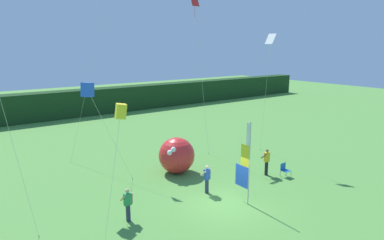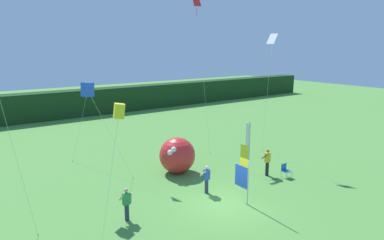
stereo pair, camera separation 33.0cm
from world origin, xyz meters
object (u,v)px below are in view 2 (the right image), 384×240
at_px(person_near_banner, 267,162).
at_px(inflatable_balloon, 177,155).
at_px(kite_yellow_box_2, 119,112).
at_px(kite_red_diamond_5, 197,12).
at_px(kite_white_diamond_0, 272,46).
at_px(kite_blue_box_1, 88,90).
at_px(person_far_left, 207,178).
at_px(person_mid_field, 126,203).
at_px(folding_chair, 285,170).
at_px(banner_flag, 245,164).

relative_size(person_near_banner, inflatable_balloon, 0.74).
bearing_deg(inflatable_balloon, kite_yellow_box_2, -141.95).
height_order(person_near_banner, kite_red_diamond_5, kite_red_diamond_5).
bearing_deg(kite_white_diamond_0, kite_blue_box_1, 177.11).
bearing_deg(person_far_left, person_near_banner, -1.33).
bearing_deg(person_mid_field, person_near_banner, 0.95).
distance_m(folding_chair, kite_red_diamond_5, 13.38).
bearing_deg(person_mid_field, inflatable_balloon, 36.13).
height_order(person_near_banner, kite_yellow_box_2, kite_yellow_box_2).
height_order(person_far_left, kite_yellow_box_2, kite_yellow_box_2).
height_order(folding_chair, kite_blue_box_1, kite_blue_box_1).
xyz_separation_m(kite_blue_box_1, kite_yellow_box_2, (-0.07, -4.20, -0.51)).
height_order(banner_flag, person_mid_field, banner_flag).
height_order(inflatable_balloon, kite_blue_box_1, kite_blue_box_1).
bearing_deg(inflatable_balloon, banner_flag, -85.15).
relative_size(kite_blue_box_1, kite_yellow_box_2, 1.09).
bearing_deg(person_far_left, kite_red_diamond_5, 57.52).
bearing_deg(folding_chair, kite_red_diamond_5, 96.20).
distance_m(banner_flag, person_mid_field, 6.40).
bearing_deg(kite_blue_box_1, kite_yellow_box_2, -90.95).
bearing_deg(kite_red_diamond_5, person_near_banner, -88.66).
distance_m(kite_blue_box_1, kite_yellow_box_2, 4.23).
distance_m(person_mid_field, inflatable_balloon, 6.82).
relative_size(person_far_left, kite_red_diamond_5, 0.14).
distance_m(person_near_banner, person_mid_field, 10.00).
bearing_deg(person_mid_field, kite_yellow_box_2, -124.45).
relative_size(banner_flag, kite_white_diamond_0, 0.49).
bearing_deg(kite_white_diamond_0, banner_flag, -145.65).
xyz_separation_m(person_near_banner, kite_red_diamond_5, (-0.18, 7.55, 9.91)).
relative_size(inflatable_balloon, kite_red_diamond_5, 0.20).
distance_m(kite_white_diamond_0, kite_red_diamond_5, 6.27).
xyz_separation_m(kite_white_diamond_0, kite_red_diamond_5, (-3.09, 4.82, 2.55)).
relative_size(folding_chair, kite_red_diamond_5, 0.07).
xyz_separation_m(inflatable_balloon, kite_white_diamond_0, (7.42, -1.12, 7.10)).
bearing_deg(kite_blue_box_1, folding_chair, -21.16).
bearing_deg(person_near_banner, banner_flag, -153.50).
bearing_deg(banner_flag, kite_white_diamond_0, 34.35).
bearing_deg(kite_red_diamond_5, inflatable_balloon, -139.42).
distance_m(person_far_left, inflatable_balloon, 3.77).
relative_size(person_far_left, folding_chair, 1.87).
bearing_deg(person_far_left, banner_flag, -66.76).
xyz_separation_m(person_mid_field, folding_chair, (10.74, -0.73, -0.37)).
distance_m(banner_flag, kite_red_diamond_5, 13.46).
distance_m(person_far_left, kite_yellow_box_2, 7.28).
relative_size(banner_flag, kite_red_diamond_5, 0.37).
height_order(person_mid_field, kite_yellow_box_2, kite_yellow_box_2).
bearing_deg(person_near_banner, person_far_left, 178.67).
bearing_deg(kite_yellow_box_2, folding_chair, -0.52).
bearing_deg(kite_red_diamond_5, person_far_left, -122.48).
height_order(banner_flag, inflatable_balloon, banner_flag).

